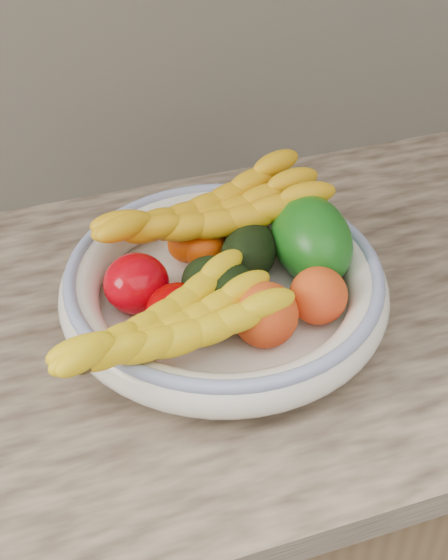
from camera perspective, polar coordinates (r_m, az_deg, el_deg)
kitchen_counter at (r=1.30m, az=-0.37°, el=-16.28°), size 2.44×0.66×1.40m
fruit_bowl at (r=0.92m, az=0.00°, el=-0.55°), size 0.39×0.39×0.08m
clementine_back_left at (r=0.98m, az=-2.72°, el=2.64°), size 0.06×0.06×0.05m
clementine_back_right at (r=1.00m, az=0.09°, el=3.62°), size 0.06×0.06×0.05m
clementine_back_mid at (r=0.98m, az=-1.46°, el=2.40°), size 0.07×0.07×0.05m
tomato_left at (r=0.91m, az=-6.42°, el=-0.26°), size 0.10×0.10×0.07m
tomato_near_left at (r=0.87m, az=-3.46°, el=-2.34°), size 0.08×0.08×0.06m
avocado_center at (r=0.90m, az=-0.14°, el=-0.73°), size 0.12×0.13×0.07m
avocado_right at (r=0.95m, az=1.82°, el=1.96°), size 0.11×0.12×0.07m
green_mango at (r=0.96m, az=6.37°, el=3.02°), size 0.12×0.14×0.12m
peach_front at (r=0.86m, az=3.03°, el=-2.55°), size 0.08×0.08×0.07m
peach_right at (r=0.89m, az=6.91°, el=-1.14°), size 0.08×0.08×0.07m
banana_bunch_back at (r=0.97m, az=-1.00°, el=4.49°), size 0.33×0.16×0.09m
banana_bunch_front at (r=0.82m, az=-4.04°, el=-3.82°), size 0.31×0.20×0.08m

